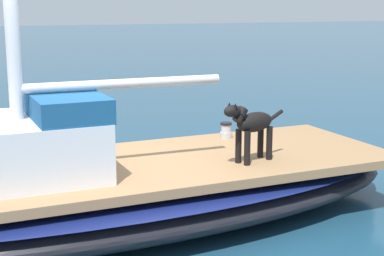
{
  "coord_description": "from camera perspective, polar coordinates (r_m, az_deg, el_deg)",
  "views": [
    {
      "loc": [
        -6.08,
        1.49,
        2.4
      ],
      "look_at": [
        0.0,
        -1.0,
        1.01
      ],
      "focal_mm": 55.49,
      "sensor_mm": 36.0,
      "label": 1
    }
  ],
  "objects": [
    {
      "name": "ground_plane",
      "position": [
        6.7,
        -8.04,
        -9.16
      ],
      "size": [
        120.0,
        120.0,
        0.0
      ],
      "primitive_type": "plane",
      "color": "navy"
    },
    {
      "name": "deck_winch",
      "position": [
        7.77,
        3.29,
        -0.26
      ],
      "size": [
        0.16,
        0.16,
        0.21
      ],
      "color": "#B7B7BC",
      "rests_on": "sailboat_main"
    },
    {
      "name": "sailboat_main",
      "position": [
        6.59,
        -8.13,
        -6.44
      ],
      "size": [
        2.73,
        7.31,
        0.66
      ],
      "color": "black",
      "rests_on": "ground"
    },
    {
      "name": "dog_black",
      "position": [
        6.57,
        5.76,
        0.31
      ],
      "size": [
        0.41,
        0.91,
        0.7
      ],
      "color": "black",
      "rests_on": "sailboat_main"
    }
  ]
}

